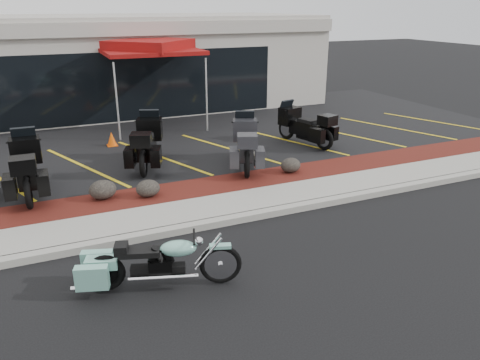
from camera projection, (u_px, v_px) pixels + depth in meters
name	position (u px, v px, depth m)	size (l,w,h in m)	color
ground	(234.00, 244.00, 9.24)	(90.00, 90.00, 0.00)	black
curb	(217.00, 222.00, 9.98)	(24.00, 0.25, 0.15)	gray
sidewalk	(206.00, 210.00, 10.58)	(24.00, 1.20, 0.15)	gray
mulch_bed	(190.00, 191.00, 11.61)	(24.00, 1.20, 0.16)	#3E160E
upper_lot	(142.00, 138.00, 16.24)	(26.00, 9.60, 0.15)	black
dealership_building	(108.00, 62.00, 20.94)	(18.00, 8.16, 4.00)	#ADA79C
boulder_left	(103.00, 190.00, 10.90)	(0.63, 0.53, 0.45)	black
boulder_mid	(148.00, 188.00, 11.04)	(0.57, 0.48, 0.40)	black
boulder_right	(291.00, 165.00, 12.65)	(0.56, 0.47, 0.40)	black
hero_cruiser	(220.00, 259.00, 7.77)	(2.67, 0.68, 0.94)	#7BC0AE
touring_black_front	(27.00, 155.00, 11.79)	(2.49, 0.95, 1.45)	black
touring_black_mid	(151.00, 133.00, 13.81)	(2.47, 0.94, 1.44)	black
touring_grey	(245.00, 134.00, 13.76)	(2.43, 0.93, 1.42)	#2C2D31
touring_black_rear	(287.00, 120.00, 15.65)	(2.29, 0.87, 1.33)	black
traffic_cone	(112.00, 139.00, 15.06)	(0.31, 0.31, 0.45)	#F55808
popup_canopy	(150.00, 48.00, 16.71)	(4.34, 4.34, 3.11)	silver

